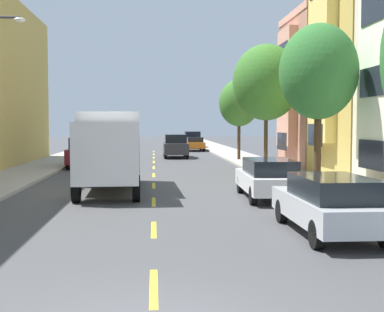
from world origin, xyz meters
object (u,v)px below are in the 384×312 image
Objects in this scene: delivery_box_truck at (110,146)px; parked_suv_navy at (192,140)px; street_tree_second at (319,72)px; parked_suv_burgundy at (85,152)px; parked_wagon_white at (268,177)px; parked_sedan_orange at (195,144)px; parked_sedan_black at (106,146)px; moving_charcoal_sedan at (176,146)px; parked_wagon_silver at (330,203)px; parked_pickup_forest at (117,141)px; street_tree_third at (266,83)px; street_tree_farthest at (239,103)px.

delivery_box_truck reaches higher than parked_suv_navy.
parked_suv_burgundy is at bearing 127.46° from street_tree_second.
parked_wagon_white reaches higher than parked_sedan_orange.
street_tree_second is at bearing -69.19° from parked_sedan_black.
parked_suv_burgundy is at bearing -123.21° from moving_charcoal_sedan.
parked_wagon_silver is at bearing -67.66° from parked_suv_burgundy.
parked_wagon_white is at bearing 91.50° from parked_wagon_silver.
parked_wagon_white is at bearing -73.56° from parked_sedan_black.
parked_suv_navy is 1.02× the size of parked_wagon_silver.
street_tree_second reaches higher than moving_charcoal_sedan.
parked_pickup_forest is 1.11× the size of parked_suv_burgundy.
parked_sedan_orange is at bearing 95.07° from street_tree_third.
parked_wagon_silver reaches higher than parked_sedan_black.
street_tree_farthest is at bearing 64.49° from delivery_box_truck.
parked_pickup_forest is at bearing 101.52° from parked_wagon_white.
delivery_box_truck is 1.52× the size of parked_pickup_forest.
parked_wagon_silver reaches higher than parked_sedan_orange.
parked_suv_navy is at bearing 92.78° from street_tree_second.
street_tree_third is at bearing -86.36° from parked_suv_navy.
delivery_box_truck is 1.71× the size of parked_wagon_white.
delivery_box_truck is 11.29m from parked_wagon_silver.
parked_suv_burgundy reaches higher than parked_pickup_forest.
delivery_box_truck is (-8.21, -17.20, -2.49)m from street_tree_farthest.
street_tree_farthest reaches higher than delivery_box_truck.
delivery_box_truck reaches higher than parked_wagon_white.
parked_suv_burgundy and moving_charcoal_sedan have the same top height.
moving_charcoal_sedan is (-2.62, 30.87, 0.18)m from parked_wagon_silver.
parked_sedan_black is (-8.63, 29.25, -0.05)m from parked_wagon_white.
parked_wagon_silver is (8.81, -21.43, -0.18)m from parked_suv_burgundy.
street_tree_farthest is (0.00, 9.60, -0.78)m from street_tree_third.
street_tree_farthest is at bearing 25.43° from parked_suv_burgundy.
street_tree_third reaches higher than parked_suv_navy.
parked_suv_navy is at bearing 81.27° from moving_charcoal_sedan.
moving_charcoal_sedan is at bearing 101.07° from street_tree_second.
moving_charcoal_sedan is (6.18, 9.44, 0.00)m from parked_suv_burgundy.
moving_charcoal_sedan is (-4.60, 13.92, -4.15)m from street_tree_third.
street_tree_second reaches higher than parked_wagon_silver.
parked_sedan_black is 7.84m from moving_charcoal_sedan.
moving_charcoal_sedan is (6.02, -17.16, 0.16)m from parked_pickup_forest.
delivery_box_truck is at bearing -100.57° from parked_sedan_orange.
parked_suv_burgundy is 23.17m from parked_wagon_silver.
parked_pickup_forest is at bearing 179.66° from parked_suv_navy.
delivery_box_truck is 38.77m from parked_pickup_forest.
street_tree_farthest reaches higher than parked_suv_navy.
parked_suv_burgundy is (-2.57, 12.08, -0.89)m from delivery_box_truck.
parked_sedan_black is at bearing -90.72° from parked_pickup_forest.
parked_pickup_forest is 26.61m from parked_suv_burgundy.
parked_wagon_silver is 0.98× the size of moving_charcoal_sedan.
parked_pickup_forest is at bearing 108.87° from street_tree_third.
parked_wagon_silver is 30.98m from moving_charcoal_sedan.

